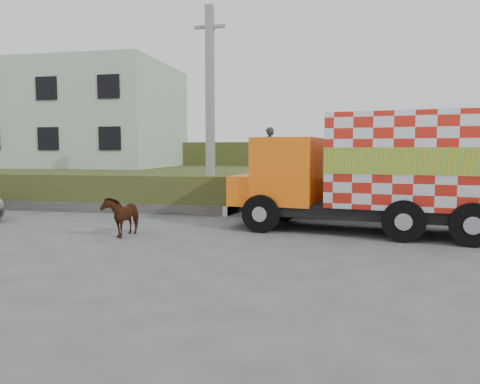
% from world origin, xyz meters
% --- Properties ---
extents(ground, '(120.00, 120.00, 0.00)m').
position_xyz_m(ground, '(0.00, 0.00, 0.00)').
color(ground, '#474749').
rests_on(ground, ground).
extents(embankment, '(40.00, 12.00, 1.50)m').
position_xyz_m(embankment, '(0.00, 10.00, 0.75)').
color(embankment, '#2E4617').
rests_on(embankment, ground).
extents(embankment_far, '(40.00, 12.00, 3.00)m').
position_xyz_m(embankment_far, '(0.00, 22.00, 1.50)').
color(embankment_far, '#2E4617').
rests_on(embankment_far, ground).
extents(retaining_strip, '(16.00, 0.50, 0.40)m').
position_xyz_m(retaining_strip, '(-2.00, 4.20, 0.20)').
color(retaining_strip, '#595651').
rests_on(retaining_strip, ground).
extents(building, '(10.00, 8.00, 6.00)m').
position_xyz_m(building, '(-11.00, 13.00, 4.50)').
color(building, '#A2BEA3').
rests_on(building, embankment).
extents(utility_pole, '(1.20, 0.30, 8.00)m').
position_xyz_m(utility_pole, '(-1.00, 4.60, 4.08)').
color(utility_pole, gray).
rests_on(utility_pole, ground).
extents(cargo_truck, '(8.38, 3.94, 3.60)m').
position_xyz_m(cargo_truck, '(5.03, 1.60, 1.85)').
color(cargo_truck, black).
rests_on(cargo_truck, ground).
extents(cow, '(0.70, 1.44, 1.20)m').
position_xyz_m(cow, '(-2.33, -0.42, 0.60)').
color(cow, '#371B0D').
rests_on(cow, ground).
extents(pedestrian, '(0.79, 0.60, 1.94)m').
position_xyz_m(pedestrian, '(1.15, 5.78, 2.47)').
color(pedestrian, '#322F2D').
rests_on(pedestrian, embankment).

